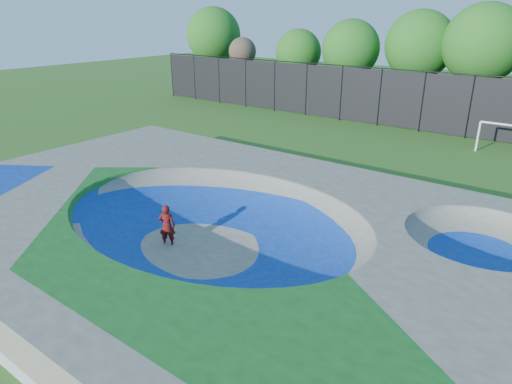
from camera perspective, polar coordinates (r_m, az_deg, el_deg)
ground at (r=15.73m, az=-5.28°, el=-7.31°), size 120.00×120.00×0.00m
skate_deck at (r=15.38m, az=-5.37°, el=-4.86°), size 22.00×14.00×1.50m
skater at (r=15.92m, az=-11.06°, el=-4.16°), size 0.67×0.62×1.54m
skateboard at (r=16.25m, az=-10.88°, el=-6.54°), size 0.75×0.65×0.05m
soccer_goal at (r=29.39m, az=28.59°, el=6.45°), size 2.73×0.12×1.80m
fence at (r=32.97m, az=20.10°, el=10.66°), size 48.09×0.09×4.04m
treeline at (r=37.33m, az=25.61°, el=15.70°), size 53.39×7.48×8.35m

